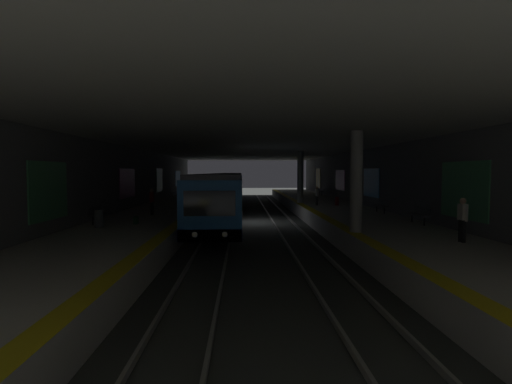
# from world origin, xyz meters

# --- Properties ---
(ground_plane) EXTENTS (120.00, 120.00, 0.00)m
(ground_plane) POSITION_xyz_m (0.00, 0.00, 0.00)
(ground_plane) COLOR #383A38
(track_left) EXTENTS (60.00, 1.53, 0.16)m
(track_left) POSITION_xyz_m (0.00, -2.20, 0.08)
(track_left) COLOR gray
(track_left) RESTS_ON ground
(track_right) EXTENTS (60.00, 1.53, 0.16)m
(track_right) POSITION_xyz_m (0.00, 2.20, 0.08)
(track_right) COLOR gray
(track_right) RESTS_ON ground
(platform_left) EXTENTS (60.00, 5.30, 1.06)m
(platform_left) POSITION_xyz_m (0.00, -6.55, 0.53)
(platform_left) COLOR beige
(platform_left) RESTS_ON ground
(platform_right) EXTENTS (60.00, 5.30, 1.06)m
(platform_right) POSITION_xyz_m (0.00, 6.55, 0.53)
(platform_right) COLOR beige
(platform_right) RESTS_ON ground
(wall_left) EXTENTS (60.00, 0.56, 5.60)m
(wall_left) POSITION_xyz_m (0.04, -9.45, 2.80)
(wall_left) COLOR slate
(wall_left) RESTS_ON ground
(wall_right) EXTENTS (60.00, 0.56, 5.60)m
(wall_right) POSITION_xyz_m (0.04, 9.45, 2.80)
(wall_right) COLOR slate
(wall_right) RESTS_ON ground
(ceiling_slab) EXTENTS (60.00, 19.40, 0.40)m
(ceiling_slab) POSITION_xyz_m (0.00, 0.00, 5.80)
(ceiling_slab) COLOR #ADAAA3
(ceiling_slab) RESTS_ON wall_left
(pillar_near) EXTENTS (0.56, 0.56, 4.55)m
(pillar_near) POSITION_xyz_m (-10.91, -4.35, 3.33)
(pillar_near) COLOR gray
(pillar_near) RESTS_ON platform_left
(pillar_far) EXTENTS (0.56, 0.56, 4.55)m
(pillar_far) POSITION_xyz_m (5.01, -4.35, 3.33)
(pillar_far) COLOR gray
(pillar_far) RESTS_ON platform_left
(metro_train) EXTENTS (40.13, 2.83, 3.49)m
(metro_train) POSITION_xyz_m (8.68, 2.20, 2.03)
(metro_train) COLOR #19569E
(metro_train) RESTS_ON track_right
(bench_left_near) EXTENTS (1.70, 0.47, 0.86)m
(bench_left_near) POSITION_xyz_m (-8.38, -8.53, 1.57)
(bench_left_near) COLOR #262628
(bench_left_near) RESTS_ON platform_left
(bench_left_mid) EXTENTS (1.70, 0.47, 0.86)m
(bench_left_mid) POSITION_xyz_m (-3.12, -8.53, 1.57)
(bench_left_mid) COLOR #262628
(bench_left_mid) RESTS_ON platform_left
(bench_left_far) EXTENTS (1.70, 0.47, 0.86)m
(bench_left_far) POSITION_xyz_m (15.70, -8.53, 1.57)
(bench_left_far) COLOR #262628
(bench_left_far) RESTS_ON platform_left
(bench_right_near) EXTENTS (1.70, 0.47, 0.86)m
(bench_right_near) POSITION_xyz_m (-7.56, 8.53, 1.57)
(bench_right_near) COLOR #262628
(bench_right_near) RESTS_ON platform_right
(bench_right_mid) EXTENTS (1.70, 0.47, 0.86)m
(bench_right_mid) POSITION_xyz_m (14.18, 8.53, 1.57)
(bench_right_mid) COLOR #262628
(bench_right_mid) RESTS_ON platform_right
(person_waiting_near) EXTENTS (0.60, 0.23, 1.67)m
(person_waiting_near) POSITION_xyz_m (-3.91, 6.49, 1.96)
(person_waiting_near) COLOR black
(person_waiting_near) RESTS_ON platform_right
(person_walking_mid) EXTENTS (0.60, 0.24, 1.72)m
(person_walking_mid) POSITION_xyz_m (-13.47, -7.71, 1.99)
(person_walking_mid) COLOR black
(person_walking_mid) RESTS_ON platform_left
(person_standing_far) EXTENTS (0.60, 0.22, 1.52)m
(person_standing_far) POSITION_xyz_m (2.52, -5.31, 1.87)
(person_standing_far) COLOR #313131
(person_standing_far) RESTS_ON platform_left
(suitcase_rolling) EXTENTS (0.35, 0.24, 1.00)m
(suitcase_rolling) POSITION_xyz_m (2.36, -6.93, 1.40)
(suitcase_rolling) COLOR maroon
(suitcase_rolling) RESTS_ON platform_left
(backpack_on_floor) EXTENTS (0.30, 0.20, 0.40)m
(backpack_on_floor) POSITION_xyz_m (-7.95, 6.35, 1.25)
(backpack_on_floor) COLOR #1E512D
(backpack_on_floor) RESTS_ON platform_right
(trash_bin) EXTENTS (0.44, 0.44, 0.85)m
(trash_bin) POSITION_xyz_m (-9.07, 7.80, 1.48)
(trash_bin) COLOR #595B5E
(trash_bin) RESTS_ON platform_right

